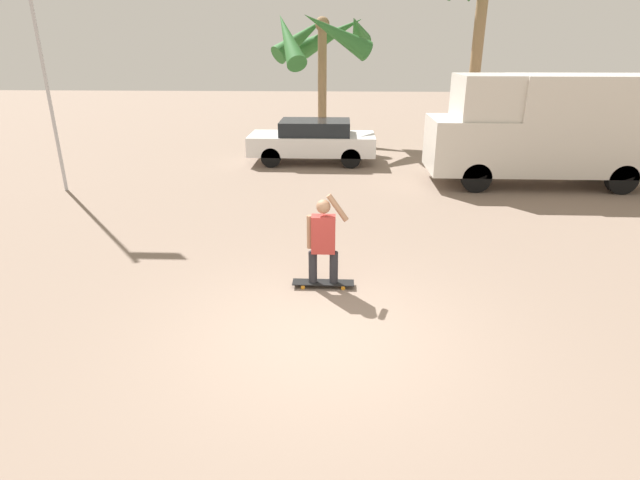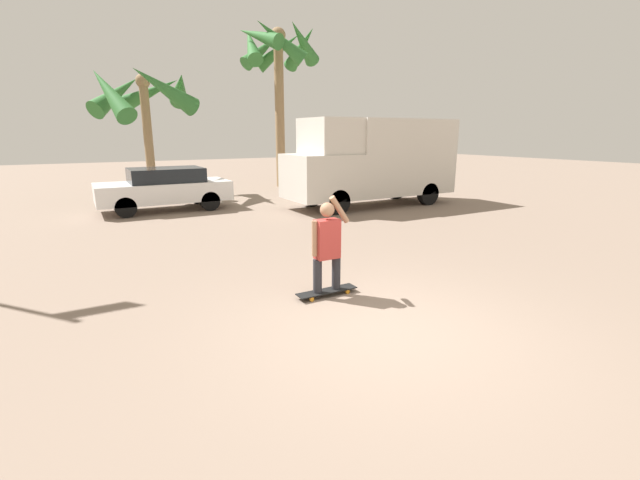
% 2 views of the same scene
% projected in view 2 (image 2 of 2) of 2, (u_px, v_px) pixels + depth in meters
% --- Properties ---
extents(ground_plane, '(80.00, 80.00, 0.00)m').
position_uv_depth(ground_plane, '(387.00, 330.00, 5.66)').
color(ground_plane, gray).
extents(skateboard, '(1.02, 0.24, 0.09)m').
position_uv_depth(skateboard, '(327.00, 291.00, 6.86)').
color(skateboard, black).
rests_on(skateboard, ground_plane).
extents(person_skateboarder, '(0.67, 0.23, 1.53)m').
position_uv_depth(person_skateboarder, '(327.00, 242.00, 6.66)').
color(person_skateboarder, '#28282D').
rests_on(person_skateboarder, skateboard).
extents(camper_van, '(6.26, 2.09, 3.04)m').
position_uv_depth(camper_van, '(374.00, 159.00, 15.20)').
color(camper_van, black).
rests_on(camper_van, ground_plane).
extents(parked_car_white, '(4.23, 1.88, 1.42)m').
position_uv_depth(parked_car_white, '(165.00, 188.00, 14.40)').
color(parked_car_white, black).
rests_on(parked_car_white, ground_plane).
extents(palm_tree_near_van, '(3.93, 3.98, 7.50)m').
position_uv_depth(palm_tree_near_van, '(277.00, 54.00, 19.72)').
color(palm_tree_near_van, '#8E704C').
rests_on(palm_tree_near_van, ground_plane).
extents(palm_tree_center_background, '(4.18, 4.41, 5.18)m').
position_uv_depth(palm_tree_center_background, '(144.00, 94.00, 16.88)').
color(palm_tree_center_background, '#8E704C').
rests_on(palm_tree_center_background, ground_plane).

